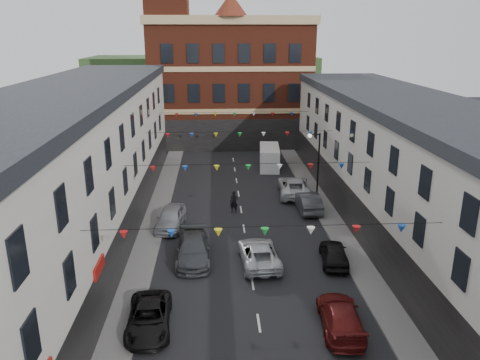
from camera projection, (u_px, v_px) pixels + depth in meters
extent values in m
plane|color=black|center=(252.00, 283.00, 27.62)|extent=(160.00, 160.00, 0.00)
cube|color=#605E5B|center=(140.00, 269.00, 29.14)|extent=(1.80, 64.00, 0.15)
cube|color=#605E5B|center=(358.00, 263.00, 29.86)|extent=(1.80, 64.00, 0.15)
cube|color=beige|center=(44.00, 202.00, 26.44)|extent=(8.00, 56.00, 10.00)
cube|color=black|center=(31.00, 107.00, 24.83)|extent=(8.40, 56.00, 0.70)
cube|color=black|center=(121.00, 254.00, 27.68)|extent=(0.12, 56.00, 3.20)
cube|color=#B8B6AC|center=(449.00, 202.00, 27.83)|extent=(8.00, 56.00, 9.00)
cube|color=black|center=(461.00, 121.00, 26.36)|extent=(8.40, 56.00, 0.70)
cube|color=black|center=(378.00, 248.00, 28.49)|extent=(0.12, 56.00, 3.20)
cube|color=maroon|center=(230.00, 85.00, 61.52)|extent=(20.00, 12.00, 15.00)
cube|color=tan|center=(229.00, 21.00, 59.11)|extent=(20.60, 12.60, 1.00)
cone|color=maroon|center=(231.00, 4.00, 53.83)|extent=(4.00, 4.00, 2.60)
cube|color=maroon|center=(169.00, 51.00, 56.92)|extent=(5.00, 5.00, 24.00)
cube|color=#284A22|center=(203.00, 85.00, 84.91)|extent=(40.00, 14.00, 10.00)
cylinder|color=black|center=(318.00, 167.00, 40.39)|extent=(0.14, 0.14, 6.00)
cylinder|color=black|center=(315.00, 134.00, 39.50)|extent=(0.90, 0.10, 0.10)
sphere|color=beige|center=(310.00, 136.00, 39.50)|extent=(0.36, 0.36, 0.36)
imported|color=black|center=(149.00, 317.00, 23.20)|extent=(2.33, 4.68, 1.27)
imported|color=#3B3E43|center=(193.00, 249.00, 30.19)|extent=(2.23, 5.29, 1.52)
imported|color=gray|center=(171.00, 218.00, 35.25)|extent=(2.38, 4.81, 1.58)
imported|color=#5F1413|center=(341.00, 316.00, 23.17)|extent=(2.34, 4.94, 1.39)
imported|color=black|center=(334.00, 253.00, 29.82)|extent=(2.11, 4.20, 1.37)
imported|color=#414247|center=(307.00, 201.00, 38.70)|extent=(1.80, 4.81, 1.57)
imported|color=silver|center=(294.00, 186.00, 42.36)|extent=(3.10, 6.00, 1.62)
imported|color=silver|center=(259.00, 253.00, 29.78)|extent=(2.66, 5.20, 1.41)
cube|color=white|center=(269.00, 157.00, 50.76)|extent=(2.51, 5.46, 2.34)
imported|color=black|center=(234.00, 202.00, 38.18)|extent=(0.76, 0.60, 1.83)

